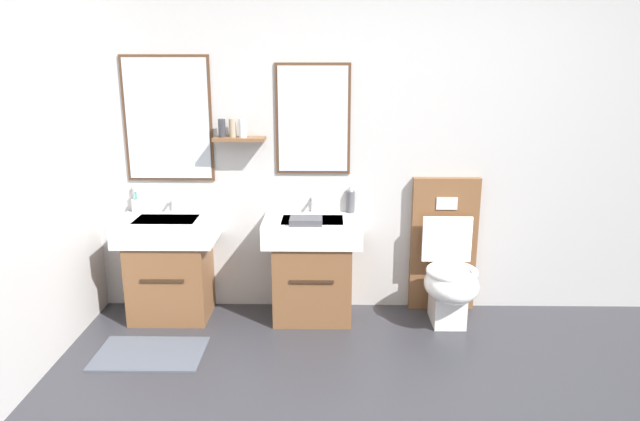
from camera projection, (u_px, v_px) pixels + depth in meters
name	position (u px, v px, depth m)	size (l,w,h in m)	color
wall_back	(396.00, 122.00, 4.11)	(4.62, 0.27, 2.76)	#B7B5B2
bath_mat	(150.00, 353.00, 3.68)	(0.68, 0.44, 0.01)	#474C56
vanity_sink_left	(170.00, 264.00, 4.15)	(0.69, 0.47, 0.74)	brown
tap_on_left_sink	(173.00, 202.00, 4.20)	(0.03, 0.13, 0.11)	silver
vanity_sink_right	(313.00, 265.00, 4.13)	(0.69, 0.47, 0.74)	brown
tap_on_right_sink	(313.00, 203.00, 4.18)	(0.03, 0.13, 0.11)	silver
toilet	(447.00, 268.00, 4.12)	(0.48, 0.62, 1.00)	brown
toothbrush_cup	(136.00, 204.00, 4.19)	(0.07, 0.08, 0.20)	silver
soap_dispenser	(351.00, 202.00, 4.17)	(0.06, 0.06, 0.19)	#4C4C51
folded_hand_towel	(306.00, 221.00, 3.91)	(0.22, 0.16, 0.04)	#47474C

